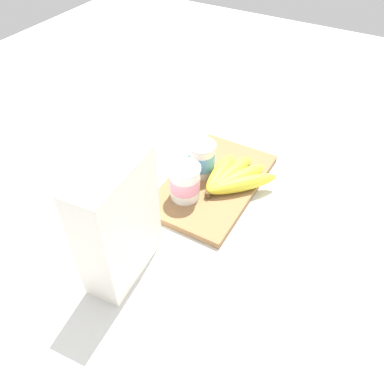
{
  "coord_description": "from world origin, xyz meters",
  "views": [
    {
      "loc": [
        -0.66,
        -0.31,
        0.67
      ],
      "look_at": [
        -0.11,
        0.0,
        0.07
      ],
      "focal_mm": 36.45,
      "sensor_mm": 36.0,
      "label": 1
    }
  ],
  "objects_px": {
    "yogurt_cup_back": "(201,159)",
    "banana_bunch": "(232,177)",
    "cutting_board": "(213,183)",
    "yogurt_cup_front": "(185,182)",
    "cereal_box": "(118,223)"
  },
  "relations": [
    {
      "from": "cereal_box",
      "to": "yogurt_cup_back",
      "type": "height_order",
      "value": "cereal_box"
    },
    {
      "from": "cutting_board",
      "to": "yogurt_cup_front",
      "type": "height_order",
      "value": "yogurt_cup_front"
    },
    {
      "from": "cutting_board",
      "to": "cereal_box",
      "type": "xyz_separation_m",
      "value": [
        -0.31,
        0.04,
        0.12
      ]
    },
    {
      "from": "yogurt_cup_back",
      "to": "banana_bunch",
      "type": "relative_size",
      "value": 0.47
    },
    {
      "from": "cutting_board",
      "to": "cereal_box",
      "type": "height_order",
      "value": "cereal_box"
    },
    {
      "from": "yogurt_cup_back",
      "to": "banana_bunch",
      "type": "xyz_separation_m",
      "value": [
        0.0,
        -0.09,
        -0.03
      ]
    },
    {
      "from": "yogurt_cup_back",
      "to": "cereal_box",
      "type": "bearing_deg",
      "value": 179.69
    },
    {
      "from": "cutting_board",
      "to": "banana_bunch",
      "type": "distance_m",
      "value": 0.05
    },
    {
      "from": "banana_bunch",
      "to": "yogurt_cup_front",
      "type": "bearing_deg",
      "value": 141.29
    },
    {
      "from": "yogurt_cup_back",
      "to": "banana_bunch",
      "type": "distance_m",
      "value": 0.09
    },
    {
      "from": "yogurt_cup_back",
      "to": "cutting_board",
      "type": "bearing_deg",
      "value": -109.01
    },
    {
      "from": "cereal_box",
      "to": "yogurt_cup_front",
      "type": "xyz_separation_m",
      "value": [
        0.23,
        -0.01,
        -0.07
      ]
    },
    {
      "from": "cereal_box",
      "to": "yogurt_cup_back",
      "type": "relative_size",
      "value": 3.01
    },
    {
      "from": "banana_bunch",
      "to": "cereal_box",
      "type": "bearing_deg",
      "value": 164.82
    },
    {
      "from": "cutting_board",
      "to": "yogurt_cup_back",
      "type": "distance_m",
      "value": 0.07
    }
  ]
}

